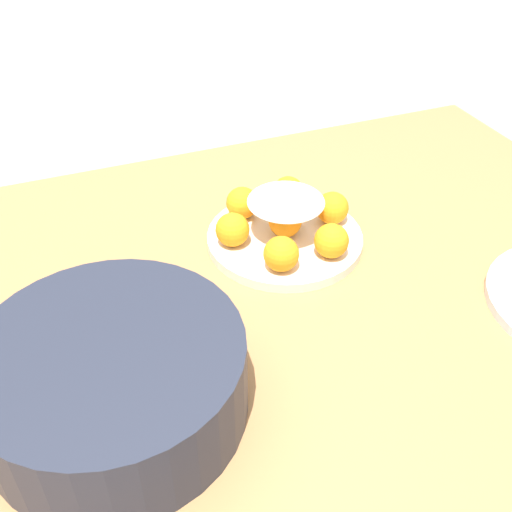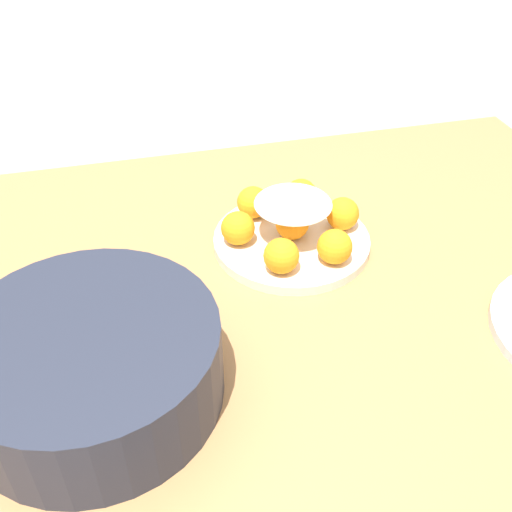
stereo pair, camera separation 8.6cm
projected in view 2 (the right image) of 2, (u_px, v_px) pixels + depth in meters
name	position (u px, v px, depth m)	size (l,w,h in m)	color
dining_table	(218.00, 357.00, 0.88)	(1.46, 0.95, 0.73)	#A87547
cake_plate	(292.00, 228.00, 0.93)	(0.25, 0.25, 0.09)	silver
serving_bowl	(91.00, 362.00, 0.69)	(0.30, 0.30, 0.10)	#232838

